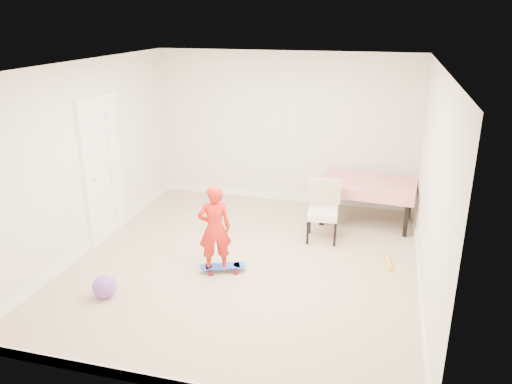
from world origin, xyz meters
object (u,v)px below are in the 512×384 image
(child, at_px, (215,231))
(balloon, at_px, (104,287))
(dining_chair, at_px, (323,212))
(skateboard, at_px, (223,269))
(dining_table, at_px, (367,202))

(child, distance_m, balloon, 1.47)
(dining_chair, height_order, skateboard, dining_chair)
(skateboard, height_order, balloon, balloon)
(dining_chair, height_order, balloon, dining_chair)
(dining_table, height_order, skateboard, dining_table)
(child, height_order, balloon, child)
(dining_table, bearing_deg, child, -123.96)
(dining_table, xyz_separation_m, dining_chair, (-0.59, -0.86, 0.10))
(dining_table, xyz_separation_m, child, (-1.78, -2.20, 0.24))
(dining_chair, distance_m, balloon, 3.21)
(skateboard, bearing_deg, dining_chair, 28.88)
(dining_chair, xyz_separation_m, child, (-1.19, -1.34, 0.14))
(dining_table, xyz_separation_m, skateboard, (-1.70, -2.17, -0.29))
(dining_chair, bearing_deg, child, -136.05)
(skateboard, bearing_deg, child, 177.78)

